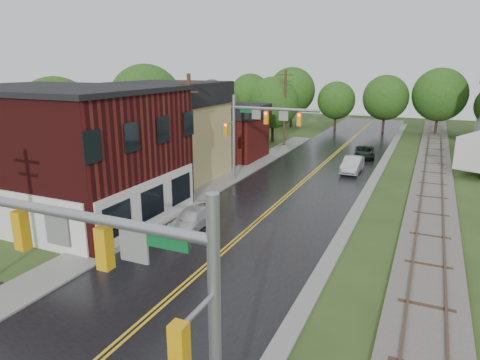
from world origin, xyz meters
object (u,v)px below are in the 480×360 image
Objects in this scene: tree_left_c at (216,109)px; construction_barrel at (102,253)px; tree_left_a at (58,119)px; sedan_silver at (352,165)px; traffic_signal_far at (258,124)px; tree_left_e at (274,104)px; brick_building at (60,151)px; tree_left_b at (147,103)px; pickup_white at (192,219)px; traffic_signal_near at (132,275)px; utility_pole_b at (190,133)px; suv_dark at (365,152)px; utility_pole_c at (285,107)px.

tree_left_c reaches higher than construction_barrel.
tree_left_a is 1.98× the size of sedan_silver.
construction_barrel is (8.85, -29.90, -4.01)m from tree_left_c.
traffic_signal_far is 0.85× the size of tree_left_a.
brick_building is at bearing -96.71° from tree_left_e.
tree_left_b is 22.36m from pickup_white.
traffic_signal_far is at bearing 84.85° from construction_barrel.
tree_left_b is at bearing 130.56° from pickup_white.
traffic_signal_near is at bearing -39.17° from brick_building.
brick_building is 1.75× the size of tree_left_e.
traffic_signal_near is (15.96, -13.00, 0.82)m from brick_building.
tree_left_b is (-14.38, 4.90, 0.74)m from traffic_signal_far.
pickup_white is at bearing -88.63° from traffic_signal_far.
utility_pole_b is at bearing -85.10° from tree_left_e.
tree_left_e is 17.49m from sedan_silver.
suv_dark is at bearing 89.81° from sedan_silver.
tree_left_c is at bearing 106.48° from construction_barrel.
sedan_silver is 1.07× the size of pickup_white.
tree_left_c is 7.82m from tree_left_e.
traffic_signal_far is 1.80× the size of pickup_white.
tree_left_c is (-1.36, 24.90, 0.36)m from brick_building.
traffic_signal_near is 0.76× the size of tree_left_b.
brick_building is 24.94m from tree_left_c.
suv_dark is (-0.21, 38.80, -4.36)m from traffic_signal_near.
tree_left_c is at bearing 111.49° from utility_pole_b.
utility_pole_c reaches higher than brick_building.
sedan_silver is at bearing 71.09° from construction_barrel.
tree_left_b is 16.67m from tree_left_e.
suv_dark is 1.00× the size of sedan_silver.
utility_pole_b is 2.06× the size of suv_dark.
tree_left_b is 21.71m from sedan_silver.
tree_left_c is 0.94× the size of tree_left_e.
utility_pole_c reaches higher than tree_left_e.
pickup_white is at bearing -59.86° from utility_pole_b.
suv_dark is (15.74, 25.80, -3.54)m from brick_building.
utility_pole_c is at bearing 47.61° from tree_left_b.
brick_building is 9.97m from pickup_white.
tree_left_a is (-13.05, -22.10, 0.39)m from utility_pole_c.
tree_left_c is at bearing -149.80° from utility_pole_c.
tree_left_c is (4.00, 8.00, -1.21)m from tree_left_b.
tree_left_e is (-12.32, 43.90, -0.16)m from traffic_signal_near.
tree_left_e is (-2.05, 1.90, 0.09)m from utility_pole_c.
tree_left_b is 25.92m from construction_barrel.
utility_pole_c reaches higher than sedan_silver.
tree_left_e is at bearing 105.68° from traffic_signal_near.
tree_left_e is at bearing 105.89° from traffic_signal_far.
brick_building is 3.27× the size of suv_dark.
utility_pole_c is 34.31m from construction_barrel.
tree_left_b is 2.22× the size of suv_dark.
brick_building is 1.87× the size of tree_left_c.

